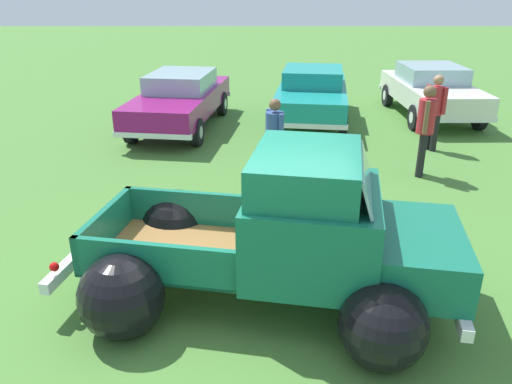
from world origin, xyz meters
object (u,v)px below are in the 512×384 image
vintage_pickup_truck (289,244)px  show_car_2 (430,89)px  show_car_0 (179,98)px  spectator_0 (424,125)px  spectator_2 (273,137)px  spectator_1 (433,108)px  show_car_1 (311,93)px

vintage_pickup_truck → show_car_2: 10.13m
show_car_2 → show_car_0: bearing=-81.5°
spectator_0 → spectator_2: spectator_0 is taller
show_car_0 → spectator_0: bearing=63.5°
vintage_pickup_truck → spectator_1: (3.63, 5.91, 0.23)m
show_car_2 → spectator_2: spectator_2 is taller
spectator_0 → spectator_1: size_ratio=1.05×
vintage_pickup_truck → show_car_0: 8.22m
spectator_0 → spectator_1: spectator_0 is taller
show_car_1 → spectator_0: spectator_0 is taller
show_car_0 → show_car_2: bearing=107.4°
vintage_pickup_truck → show_car_2: size_ratio=1.12×
show_car_1 → spectator_1: bearing=51.4°
show_car_2 → spectator_2: bearing=-42.3°
spectator_0 → spectator_2: bearing=-151.2°
vintage_pickup_truck → show_car_1: vintage_pickup_truck is taller
show_car_0 → spectator_0: (5.28, -3.60, 0.26)m
vintage_pickup_truck → show_car_1: bearing=92.7°
spectator_2 → spectator_1: bearing=-179.5°
show_car_2 → spectator_0: spectator_0 is taller
show_car_2 → spectator_0: (-1.69, -4.77, 0.26)m
show_car_1 → spectator_2: 4.92m
vintage_pickup_truck → show_car_2: bearing=73.5°
show_car_2 → spectator_2: 7.03m
vintage_pickup_truck → show_car_1: size_ratio=1.05×
show_car_2 → spectator_0: bearing=-20.5°
vintage_pickup_truck → spectator_2: vintage_pickup_truck is taller
show_car_2 → spectator_1: (-0.95, -3.12, 0.20)m
vintage_pickup_truck → spectator_1: size_ratio=2.84×
show_car_0 → show_car_1: 3.59m
show_car_1 → spectator_0: size_ratio=2.56×
vintage_pickup_truck → spectator_0: 5.16m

